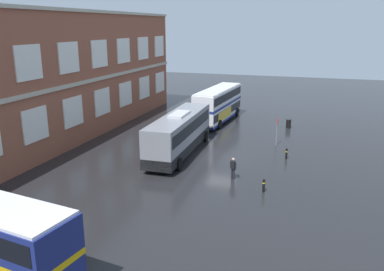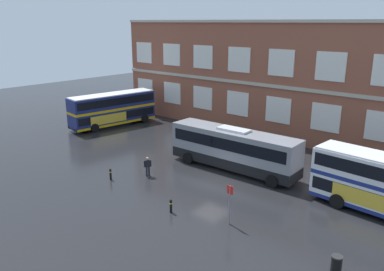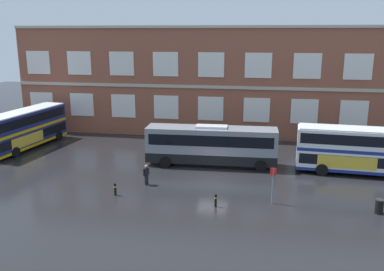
% 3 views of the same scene
% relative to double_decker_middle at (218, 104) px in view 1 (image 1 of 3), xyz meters
% --- Properties ---
extents(ground_plane, '(120.00, 120.00, 0.00)m').
position_rel_double_decker_middle_xyz_m(ground_plane, '(-12.58, -1.63, -2.15)').
color(ground_plane, black).
extents(brick_terminal_building, '(47.37, 8.19, 12.84)m').
position_rel_double_decker_middle_xyz_m(brick_terminal_building, '(-14.58, 14.35, 4.13)').
color(brick_terminal_building, brown).
rests_on(brick_terminal_building, ground).
extents(double_decker_middle, '(11.15, 3.43, 4.07)m').
position_rel_double_decker_middle_xyz_m(double_decker_middle, '(0.00, 0.00, 0.00)').
color(double_decker_middle, silver).
rests_on(double_decker_middle, ground).
extents(touring_coach, '(12.07, 3.17, 3.80)m').
position_rel_double_decker_middle_xyz_m(touring_coach, '(-13.22, 0.19, -0.24)').
color(touring_coach, gray).
rests_on(touring_coach, ground).
extents(waiting_passenger, '(0.44, 0.59, 1.70)m').
position_rel_double_decker_middle_xyz_m(waiting_passenger, '(-17.79, -5.79, -1.22)').
color(waiting_passenger, black).
rests_on(waiting_passenger, ground).
extents(bus_stand_flag, '(0.44, 0.10, 2.70)m').
position_rel_double_decker_middle_xyz_m(bus_stand_flag, '(-7.75, -7.91, -0.51)').
color(bus_stand_flag, slate).
rests_on(bus_stand_flag, ground).
extents(station_litter_bin, '(0.60, 0.60, 1.03)m').
position_rel_double_decker_middle_xyz_m(station_litter_bin, '(-0.52, -8.45, -1.63)').
color(station_litter_bin, black).
rests_on(station_litter_bin, ground).
extents(safety_bollard_west, '(0.19, 0.19, 0.95)m').
position_rel_double_decker_middle_xyz_m(safety_bollard_west, '(-11.71, -9.24, -1.66)').
color(safety_bollard_west, black).
rests_on(safety_bollard_west, ground).
extents(safety_bollard_east, '(0.19, 0.19, 0.95)m').
position_rel_double_decker_middle_xyz_m(safety_bollard_east, '(-19.52, -8.38, -1.66)').
color(safety_bollard_east, black).
rests_on(safety_bollard_east, ground).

